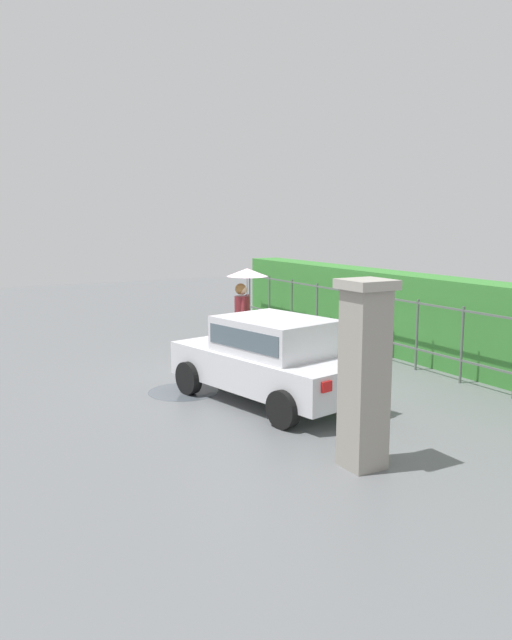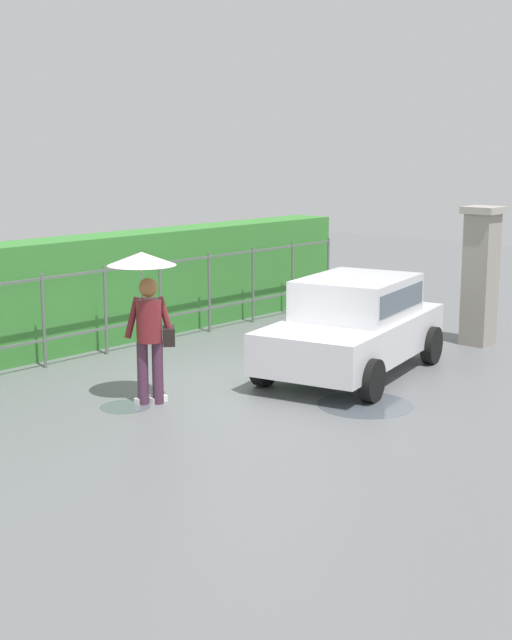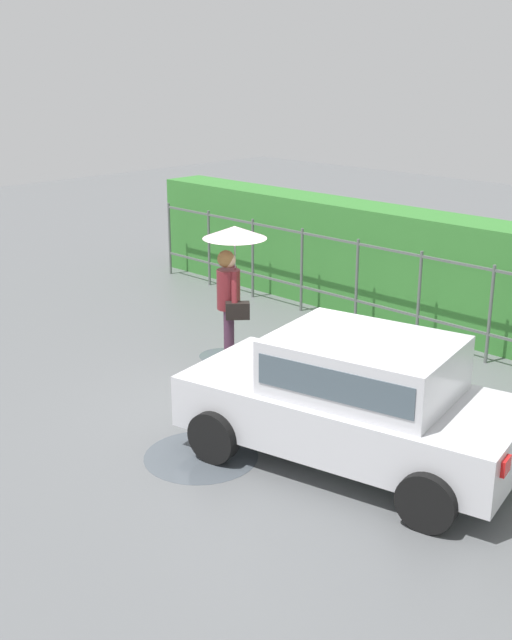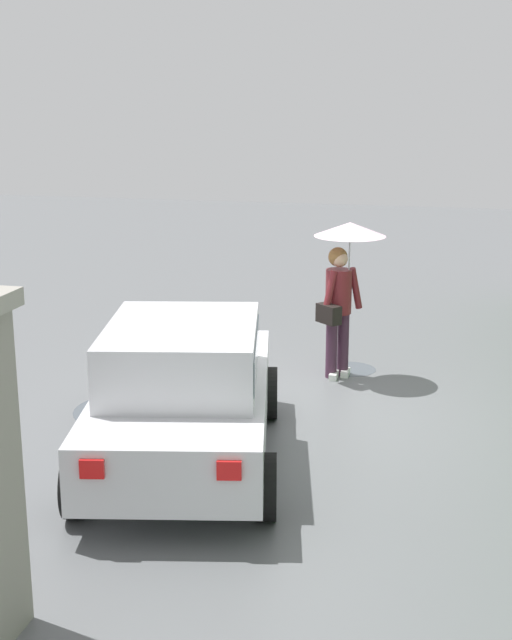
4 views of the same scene
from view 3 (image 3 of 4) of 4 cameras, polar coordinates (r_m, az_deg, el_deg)
ground_plane at (r=10.51m, az=2.05°, el=-5.89°), size 40.00×40.00×0.00m
car at (r=8.74m, az=7.15°, el=-5.41°), size 3.96×2.45×1.48m
pedestrian at (r=11.35m, az=-1.74°, el=3.82°), size 0.92×0.92×2.06m
fence_section at (r=12.62m, az=11.66°, el=1.90°), size 12.32×0.05×1.50m
hedge_row at (r=13.27m, az=13.67°, el=3.10°), size 13.27×0.90×1.90m
puddle_near at (r=9.15m, az=-3.97°, el=-9.75°), size 1.30×1.30×0.00m
puddle_far at (r=12.09m, az=-2.50°, el=-2.58°), size 0.68×0.68×0.00m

